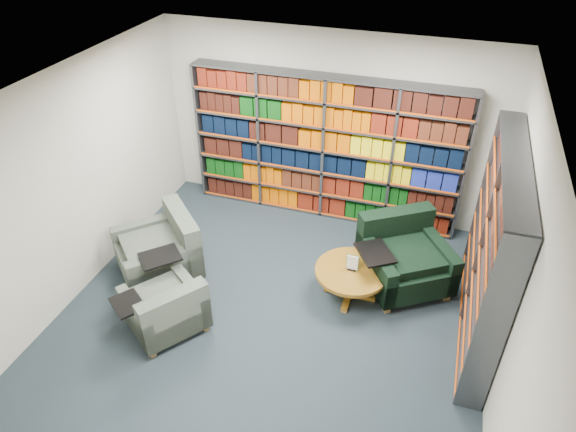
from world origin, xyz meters
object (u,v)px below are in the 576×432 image
(chair_teal_front, at_px, (167,311))
(coffee_table, at_px, (351,275))
(chair_green_right, at_px, (402,258))
(chair_teal_left, at_px, (164,251))

(chair_teal_front, height_order, coffee_table, chair_teal_front)
(chair_green_right, xyz_separation_m, chair_teal_front, (-2.46, -1.75, -0.07))
(chair_green_right, distance_m, coffee_table, 0.76)
(chair_teal_front, distance_m, coffee_table, 2.27)
(chair_green_right, relative_size, coffee_table, 1.51)
(chair_teal_left, relative_size, chair_teal_front, 1.20)
(chair_teal_left, bearing_deg, coffee_table, 7.17)
(chair_teal_left, height_order, chair_teal_front, chair_teal_left)
(coffee_table, bearing_deg, chair_green_right, 42.80)
(chair_teal_left, xyz_separation_m, chair_teal_front, (0.55, -0.92, -0.05))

